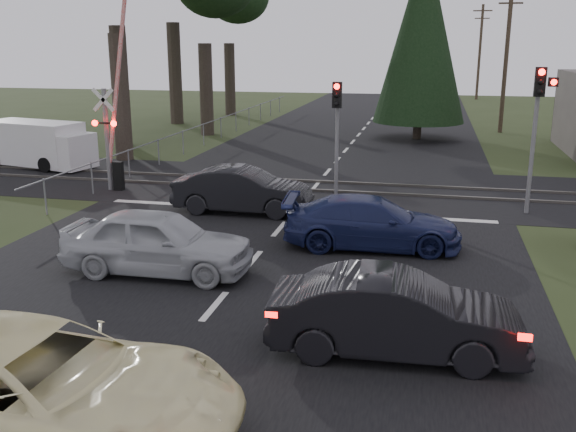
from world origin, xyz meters
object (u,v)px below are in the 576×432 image
(traffic_signal_center, at_px, (337,119))
(silver_car, at_px, (158,242))
(dark_hatchback, at_px, (396,315))
(blue_sedan, at_px, (372,223))
(traffic_signal_right, at_px, (538,112))
(white_van, at_px, (40,144))
(dark_car_far, at_px, (243,190))
(crossing_signal, at_px, (113,136))
(utility_pole_mid, at_px, (506,55))
(utility_pole_far, at_px, (480,50))
(cream_coupe, at_px, (32,388))

(traffic_signal_center, bearing_deg, silver_car, -108.43)
(traffic_signal_center, height_order, dark_hatchback, traffic_signal_center)
(blue_sedan, bearing_deg, traffic_signal_right, -49.89)
(traffic_signal_center, bearing_deg, white_van, 168.75)
(dark_hatchback, relative_size, dark_car_far, 1.00)
(crossing_signal, relative_size, silver_car, 1.51)
(utility_pole_mid, distance_m, white_van, 27.21)
(utility_pole_mid, bearing_deg, white_van, -142.03)
(crossing_signal, bearing_deg, traffic_signal_center, 6.15)
(dark_car_far, bearing_deg, utility_pole_far, -12.29)
(utility_pole_far, distance_m, blue_sedan, 50.63)
(utility_pole_far, relative_size, dark_hatchback, 2.00)
(traffic_signal_right, height_order, cream_coupe, traffic_signal_right)
(blue_sedan, bearing_deg, utility_pole_mid, -17.19)
(dark_car_far, bearing_deg, utility_pole_mid, -24.61)
(utility_pole_mid, height_order, blue_sedan, utility_pole_mid)
(cream_coupe, relative_size, white_van, 1.09)
(utility_pole_mid, distance_m, blue_sedan, 26.09)
(utility_pole_far, bearing_deg, utility_pole_mid, -90.00)
(utility_pole_mid, bearing_deg, cream_coupe, -104.98)
(silver_car, distance_m, blue_sedan, 5.78)
(crossing_signal, xyz_separation_m, utility_pole_mid, (15.77, 20.21, 2.67))
(crossing_signal, bearing_deg, dark_hatchback, -44.90)
(white_van, bearing_deg, dark_car_far, -14.79)
(utility_pole_mid, bearing_deg, utility_pole_far, 90.00)
(silver_car, bearing_deg, cream_coupe, -171.19)
(silver_car, bearing_deg, utility_pole_far, -11.67)
(utility_pole_mid, bearing_deg, dark_hatchback, -98.43)
(traffic_signal_right, xyz_separation_m, utility_pole_mid, (0.95, 20.53, 1.41))
(traffic_signal_center, bearing_deg, dark_car_far, -131.14)
(traffic_signal_right, height_order, traffic_signal_center, traffic_signal_right)
(dark_hatchback, bearing_deg, utility_pole_mid, -11.33)
(utility_pole_mid, height_order, utility_pole_far, same)
(cream_coupe, bearing_deg, blue_sedan, -17.67)
(traffic_signal_right, bearing_deg, cream_coupe, -120.10)
(dark_car_far, relative_size, white_van, 0.83)
(traffic_signal_right, bearing_deg, crossing_signal, 178.79)
(dark_car_far, bearing_deg, white_van, 62.50)
(utility_pole_far, bearing_deg, white_van, -117.07)
(blue_sedan, xyz_separation_m, dark_car_far, (-4.49, 2.83, 0.05))
(traffic_signal_right, xyz_separation_m, blue_sedan, (-4.68, -4.63, -2.62))
(traffic_signal_right, bearing_deg, dark_car_far, -168.88)
(traffic_signal_center, xyz_separation_m, white_van, (-13.75, 2.74, -1.78))
(traffic_signal_center, xyz_separation_m, dark_hatchback, (2.86, -11.98, -2.06))
(traffic_signal_right, bearing_deg, silver_car, -140.83)
(traffic_signal_right, xyz_separation_m, cream_coupe, (-8.43, -14.53, -2.49))
(utility_pole_mid, bearing_deg, blue_sedan, -102.63)
(traffic_signal_center, height_order, utility_pole_mid, utility_pole_mid)
(blue_sedan, bearing_deg, cream_coupe, 154.75)
(cream_coupe, bearing_deg, traffic_signal_center, -3.78)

